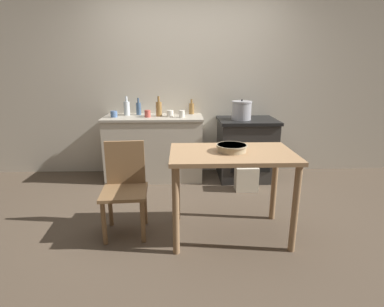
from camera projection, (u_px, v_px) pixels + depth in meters
The scene contains 17 objects.
ground_plane at pixel (194, 220), 3.02m from camera, with size 14.00×14.00×0.00m, color brown.
wall_back at pixel (189, 83), 4.20m from camera, with size 8.00×0.07×2.55m.
counter_cabinet at pixel (154, 148), 4.11m from camera, with size 1.31×0.59×0.86m.
stove at pixel (246, 149), 4.12m from camera, with size 0.77×0.67×0.83m.
work_table at pixel (231, 166), 2.60m from camera, with size 1.06×0.66×0.79m.
chair at pixel (125, 185), 2.73m from camera, with size 0.42×0.42×0.84m.
flour_sack at pixel (246, 178), 3.74m from camera, with size 0.28×0.19×0.31m, color beige.
stock_pot at pixel (242, 110), 3.93m from camera, with size 0.27×0.27×0.27m.
mixing_bowl_large at pixel (232, 148), 2.56m from camera, with size 0.27×0.27×0.06m.
bottle_far_left at pixel (139, 108), 4.11m from camera, with size 0.07×0.07×0.23m.
bottle_left at pixel (192, 108), 4.19m from camera, with size 0.07×0.07×0.21m.
bottle_mid_left at pixel (159, 109), 3.99m from camera, with size 0.08×0.08×0.26m.
bottle_center_left at pixel (127, 108), 4.07m from camera, with size 0.08×0.08×0.26m.
cup_center at pixel (170, 113), 3.97m from camera, with size 0.09×0.09×0.08m, color silver.
cup_center_right at pixel (114, 114), 3.92m from camera, with size 0.09×0.09×0.08m, color #4C6B99.
cup_mid_right at pixel (182, 114), 3.90m from camera, with size 0.07×0.07×0.09m, color silver.
cup_right at pixel (148, 114), 3.92m from camera, with size 0.08×0.08×0.09m, color #B74C42.
Camera 1 is at (-0.11, -2.72, 1.48)m, focal length 28.00 mm.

